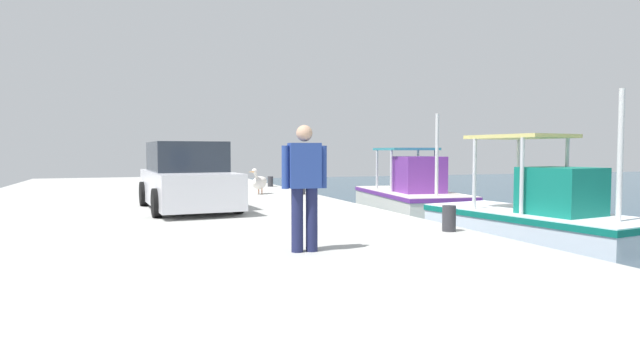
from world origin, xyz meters
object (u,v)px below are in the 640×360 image
object	(u,v)px
parked_car	(187,179)
mooring_bollard_nearest	(270,181)
fishing_boat_nearest	(412,197)
fishing_boat_second	(538,223)
pelican	(259,181)
fisherman_standing	(304,182)
mooring_bollard_second	(302,187)
mooring_bollard_third	(449,218)

from	to	relation	value
parked_car	mooring_bollard_nearest	world-z (taller)	parked_car
fishing_boat_nearest	fishing_boat_second	size ratio (longest dim) A/B	1.09
mooring_bollard_nearest	pelican	bearing A→B (deg)	-19.99
fishing_boat_nearest	fisherman_standing	bearing A→B (deg)	-37.28
fishing_boat_nearest	mooring_bollard_nearest	distance (m)	5.78
fishing_boat_nearest	parked_car	xyz separation A→B (m)	(2.53, -7.37, 0.85)
fishing_boat_nearest	mooring_bollard_second	world-z (taller)	fishing_boat_nearest
mooring_bollard_second	fisherman_standing	bearing A→B (deg)	-17.56
fishing_boat_nearest	fisherman_standing	xyz separation A→B (m)	(8.44, -6.43, 1.08)
fishing_boat_nearest	mooring_bollard_nearest	world-z (taller)	fishing_boat_nearest
fishing_boat_nearest	mooring_bollard_third	bearing A→B (deg)	-25.26
pelican	mooring_bollard_third	size ratio (longest dim) A/B	1.89
mooring_bollard_second	fishing_boat_second	bearing A→B (deg)	23.00
fishing_boat_second	mooring_bollard_nearest	size ratio (longest dim) A/B	12.96
pelican	mooring_bollard_third	world-z (taller)	pelican
fisherman_standing	mooring_bollard_second	bearing A→B (deg)	162.44
parked_car	mooring_bollard_nearest	size ratio (longest dim) A/B	10.78
pelican	fisherman_standing	bearing A→B (deg)	-9.75
mooring_bollard_second	pelican	bearing A→B (deg)	-114.95
fishing_boat_nearest	pelican	xyz separation A→B (m)	(-1.20, -4.77, 0.53)
fishing_boat_nearest	pelican	bearing A→B (deg)	-104.15
mooring_bollard_third	fisherman_standing	bearing A→B (deg)	-72.40
fishing_boat_second	mooring_bollard_second	size ratio (longest dim) A/B	11.45
parked_car	mooring_bollard_third	size ratio (longest dim) A/B	9.56
pelican	mooring_bollard_nearest	xyz separation A→B (m)	(-3.34, 1.22, -0.20)
mooring_bollard_nearest	mooring_bollard_third	distance (m)	12.08
parked_car	mooring_bollard_second	bearing A→B (deg)	129.72
fishing_boat_second	parked_car	xyz separation A→B (m)	(-3.81, -6.78, 0.86)
fishing_boat_nearest	fishing_boat_second	bearing A→B (deg)	-5.30
pelican	mooring_bollard_second	bearing A→B (deg)	65.05
fishing_boat_nearest	mooring_bollard_second	size ratio (longest dim) A/B	12.44
pelican	mooring_bollard_second	distance (m)	1.35
fishing_boat_second	mooring_bollard_third	size ratio (longest dim) A/B	11.50
fishing_boat_nearest	pelican	size ratio (longest dim) A/B	6.62
pelican	fisherman_standing	distance (m)	9.80
mooring_bollard_nearest	mooring_bollard_third	bearing A→B (deg)	0.00
mooring_bollard_second	fishing_boat_nearest	bearing A→B (deg)	79.84
pelican	parked_car	world-z (taller)	parked_car
pelican	fisherman_standing	size ratio (longest dim) A/B	0.49
mooring_bollard_second	mooring_bollard_third	xyz separation A→B (m)	(8.17, 0.00, -0.00)
fisherman_standing	fishing_boat_second	bearing A→B (deg)	109.75
fishing_boat_nearest	mooring_bollard_second	bearing A→B (deg)	-100.16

